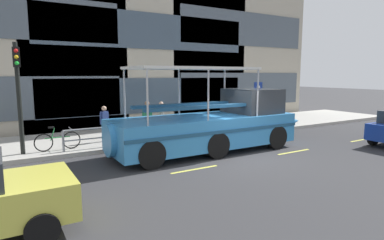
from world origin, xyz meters
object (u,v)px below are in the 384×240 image
traffic_light_pole (18,87)px  leaned_bicycle (58,141)px  pedestrian_near_stern (104,120)px  pedestrian_mid_right (147,115)px  duck_tour_boat (216,124)px  pedestrian_near_bow (228,109)px  pedestrian_mid_left (161,114)px  parking_sign (258,97)px

traffic_light_pole → leaned_bicycle: 2.47m
traffic_light_pole → pedestrian_near_stern: (3.33, 0.73, -1.55)m
leaned_bicycle → pedestrian_mid_right: bearing=12.4°
duck_tour_boat → pedestrian_near_stern: 4.99m
pedestrian_mid_right → pedestrian_near_stern: 2.17m
traffic_light_pole → pedestrian_mid_right: bearing=9.8°
duck_tour_boat → pedestrian_mid_right: duck_tour_boat is taller
pedestrian_near_bow → pedestrian_mid_left: bearing=177.9°
traffic_light_pole → pedestrian_near_bow: bearing=5.0°
traffic_light_pole → leaned_bicycle: traffic_light_pole is taller
pedestrian_mid_right → traffic_light_pole: bearing=-170.2°
leaned_bicycle → pedestrian_near_bow: bearing=5.5°
parking_sign → pedestrian_mid_left: size_ratio=1.55×
pedestrian_mid_left → traffic_light_pole: bearing=-170.5°
pedestrian_near_stern → traffic_light_pole: bearing=-167.6°
traffic_light_pole → parking_sign: 12.00m
pedestrian_near_bow → parking_sign: bearing=-20.9°
traffic_light_pole → pedestrian_mid_left: traffic_light_pole is taller
leaned_bicycle → pedestrian_mid_left: bearing=11.5°
traffic_light_pole → pedestrian_mid_right: traffic_light_pole is taller
pedestrian_near_bow → pedestrian_mid_left: pedestrian_near_bow is taller
traffic_light_pole → pedestrian_mid_right: (5.49, 0.95, -1.48)m
parking_sign → pedestrian_near_stern: size_ratio=1.60×
pedestrian_near_bow → pedestrian_mid_right: size_ratio=1.02×
parking_sign → pedestrian_mid_right: size_ratio=1.49×
pedestrian_mid_left → pedestrian_near_stern: (-2.96, -0.32, -0.03)m
leaned_bicycle → traffic_light_pole: bearing=-179.0°
pedestrian_mid_left → pedestrian_mid_right: pedestrian_mid_right is taller
pedestrian_near_bow → pedestrian_mid_left: 4.06m
duck_tour_boat → pedestrian_mid_right: (-1.58, 3.52, 0.11)m
duck_tour_boat → pedestrian_mid_left: (-0.79, 3.62, 0.07)m
parking_sign → duck_tour_boat: (-4.90, -2.85, -0.82)m
duck_tour_boat → pedestrian_mid_right: bearing=114.2°
pedestrian_near_bow → leaned_bicycle: bearing=-174.5°
parking_sign → pedestrian_near_bow: 1.87m
parking_sign → pedestrian_mid_right: 6.56m
pedestrian_mid_right → pedestrian_near_stern: bearing=-174.1°
pedestrian_near_bow → traffic_light_pole: bearing=-175.0°
leaned_bicycle → duck_tour_boat: duck_tour_boat is taller
pedestrian_near_stern → leaned_bicycle: bearing=-161.2°
parking_sign → pedestrian_mid_right: parking_sign is taller
parking_sign → pedestrian_mid_left: (-5.69, 0.77, -0.75)m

